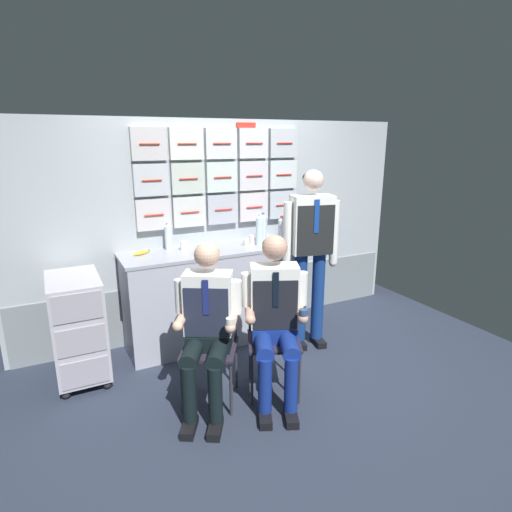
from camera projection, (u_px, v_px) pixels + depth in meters
The scene contains 18 objects.
ground at pixel (290, 390), 3.46m from camera, with size 4.80×4.80×0.04m, color #272E3E.
galley_bulkhead at pixel (223, 225), 4.34m from camera, with size 4.20×0.14×2.15m.
galley_counter at pixel (212, 296), 4.16m from camera, with size 1.69×0.53×0.94m.
service_trolley at pixel (78, 325), 3.49m from camera, with size 0.40×0.65×0.89m.
folding_chair_left at pixel (211, 333), 3.25m from camera, with size 0.55×0.55×0.85m.
crew_member_left at pixel (207, 321), 3.05m from camera, with size 0.59×0.67×1.26m.
folding_chair_center at pixel (273, 326), 3.37m from camera, with size 0.53×0.53×0.85m.
crew_member_center at pixel (275, 312), 3.17m from camera, with size 0.57×0.69×1.28m.
crew_member_standing at pixel (311, 244), 3.93m from camera, with size 0.52×0.33×1.70m.
water_bottle_clear at pixel (168, 237), 3.99m from camera, with size 0.06×0.06×0.27m.
sparkling_bottle_green at pixel (260, 230), 4.17m from camera, with size 0.07×0.07×0.31m.
water_bottle_blue_cap at pixel (263, 228), 4.27m from camera, with size 0.06×0.06×0.31m.
water_bottle_tall at pixel (282, 230), 4.25m from camera, with size 0.08×0.08×0.28m.
paper_cup_blue at pixel (246, 242), 4.18m from camera, with size 0.06×0.06×0.06m.
espresso_cup_small at pixel (201, 248), 3.89m from camera, with size 0.06×0.06×0.09m.
paper_cup_tan at pixel (252, 239), 4.23m from camera, with size 0.06×0.06×0.09m.
coffee_cup_white at pixel (184, 246), 3.99m from camera, with size 0.07×0.07×0.08m.
snack_banana at pixel (141, 253), 3.84m from camera, with size 0.17×0.10×0.04m.
Camera 1 is at (-1.61, -2.59, 1.97)m, focal length 29.68 mm.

